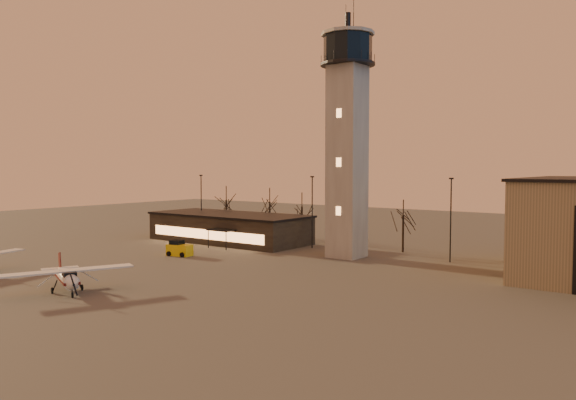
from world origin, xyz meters
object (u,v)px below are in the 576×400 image
Objects in this scene: control_tower at (347,128)px; cessna_front at (68,281)px; terminal at (229,228)px; service_cart at (179,250)px.

control_tower is 2.95× the size of cessna_front.
terminal reaches higher than service_cart.
control_tower is 9.59× the size of service_cart.
terminal is at bearing 174.85° from control_tower.
control_tower reaches higher than cessna_front.
cessna_front is at bearing -70.72° from terminal.
service_cart is (-17.79, -12.01, -15.57)m from control_tower.
control_tower is at bearing -5.15° from terminal.
terminal reaches higher than cessna_front.
service_cart is at bearing 134.13° from cessna_front.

